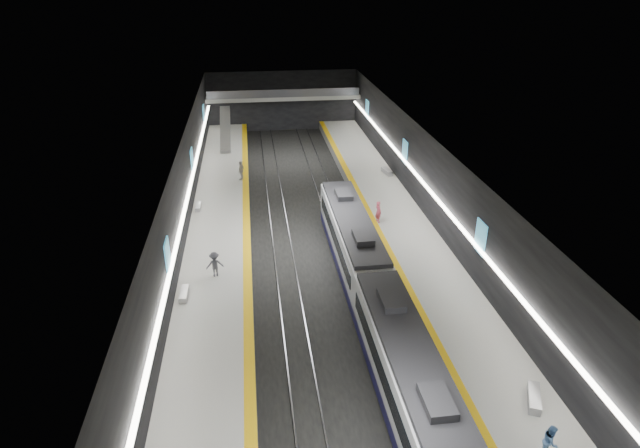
{
  "coord_description": "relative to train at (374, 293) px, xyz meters",
  "views": [
    {
      "loc": [
        -4.51,
        -37.21,
        20.35
      ],
      "look_at": [
        0.47,
        0.1,
        2.2
      ],
      "focal_mm": 30.0,
      "sensor_mm": 36.0,
      "label": 1
    }
  ],
  "objects": [
    {
      "name": "ground",
      "position": [
        -2.5,
        10.07,
        -2.2
      ],
      "size": [
        70.0,
        70.0,
        0.0
      ],
      "primitive_type": "plane",
      "color": "black",
      "rests_on": "ground"
    },
    {
      "name": "ceiling",
      "position": [
        -2.5,
        10.07,
        5.8
      ],
      "size": [
        20.0,
        70.0,
        0.04
      ],
      "primitive_type": "cube",
      "rotation": [
        3.14,
        0.0,
        0.0
      ],
      "color": "beige",
      "rests_on": "wall_left"
    },
    {
      "name": "wall_left",
      "position": [
        -12.5,
        10.07,
        1.8
      ],
      "size": [
        0.04,
        70.0,
        8.0
      ],
      "primitive_type": "cube",
      "color": "black",
      "rests_on": "ground"
    },
    {
      "name": "wall_right",
      "position": [
        7.5,
        10.07,
        1.8
      ],
      "size": [
        0.04,
        70.0,
        8.0
      ],
      "primitive_type": "cube",
      "color": "black",
      "rests_on": "ground"
    },
    {
      "name": "wall_back",
      "position": [
        -2.5,
        45.07,
        1.8
      ],
      "size": [
        20.0,
        0.04,
        8.0
      ],
      "primitive_type": "cube",
      "color": "black",
      "rests_on": "ground"
    },
    {
      "name": "platform_left",
      "position": [
        -10.0,
        10.07,
        -1.7
      ],
      "size": [
        5.0,
        70.0,
        1.0
      ],
      "primitive_type": "cube",
      "color": "slate",
      "rests_on": "ground"
    },
    {
      "name": "tile_surface_left",
      "position": [
        -10.0,
        10.07,
        -1.19
      ],
      "size": [
        5.0,
        70.0,
        0.02
      ],
      "primitive_type": "cube",
      "color": "#B8B8B2",
      "rests_on": "platform_left"
    },
    {
      "name": "tactile_strip_left",
      "position": [
        -7.8,
        10.07,
        -1.18
      ],
      "size": [
        0.6,
        70.0,
        0.02
      ],
      "primitive_type": "cube",
      "color": "yellow",
      "rests_on": "platform_left"
    },
    {
      "name": "platform_right",
      "position": [
        5.0,
        10.07,
        -1.7
      ],
      "size": [
        5.0,
        70.0,
        1.0
      ],
      "primitive_type": "cube",
      "color": "slate",
      "rests_on": "ground"
    },
    {
      "name": "tile_surface_right",
      "position": [
        5.0,
        10.07,
        -1.19
      ],
      "size": [
        5.0,
        70.0,
        0.02
      ],
      "primitive_type": "cube",
      "color": "#B8B8B2",
      "rests_on": "platform_right"
    },
    {
      "name": "tactile_strip_right",
      "position": [
        2.8,
        10.07,
        -1.18
      ],
      "size": [
        0.6,
        70.0,
        0.02
      ],
      "primitive_type": "cube",
      "color": "yellow",
      "rests_on": "platform_right"
    },
    {
      "name": "rails",
      "position": [
        -2.5,
        10.07,
        -2.14
      ],
      "size": [
        6.52,
        70.0,
        0.12
      ],
      "color": "gray",
      "rests_on": "ground"
    },
    {
      "name": "train",
      "position": [
        0.0,
        0.0,
        0.0
      ],
      "size": [
        2.69,
        30.04,
        3.6
      ],
      "color": "#110F3A",
      "rests_on": "ground"
    },
    {
      "name": "ad_posters",
      "position": [
        -2.5,
        11.07,
        2.3
      ],
      "size": [
        19.94,
        53.5,
        2.2
      ],
      "color": "#46A9D2",
      "rests_on": "wall_left"
    },
    {
      "name": "cove_light_left",
      "position": [
        -12.3,
        10.07,
        1.6
      ],
      "size": [
        0.25,
        68.6,
        0.12
      ],
      "primitive_type": "cube",
      "color": "white",
      "rests_on": "wall_left"
    },
    {
      "name": "cove_light_right",
      "position": [
        7.3,
        10.07,
        1.6
      ],
      "size": [
        0.25,
        68.6,
        0.12
      ],
      "primitive_type": "cube",
      "color": "white",
      "rests_on": "wall_right"
    },
    {
      "name": "mezzanine_bridge",
      "position": [
        -2.5,
        43.0,
        2.84
      ],
      "size": [
        20.0,
        3.0,
        1.5
      ],
      "color": "gray",
      "rests_on": "wall_left"
    },
    {
      "name": "escalator",
      "position": [
        -10.0,
        36.07,
        0.7
      ],
      "size": [
        1.2,
        7.5,
        3.92
      ],
      "primitive_type": "cube",
      "rotation": [
        0.44,
        0.0,
        0.0
      ],
      "color": "#99999E",
      "rests_on": "platform_left"
    },
    {
      "name": "bench_left_near",
      "position": [
        -11.9,
        2.98,
        -0.98
      ],
      "size": [
        0.52,
        1.75,
        0.42
      ],
      "primitive_type": "cube",
      "rotation": [
        0.0,
        0.0,
        -0.02
      ],
      "color": "#99999E",
      "rests_on": "platform_left"
    },
    {
      "name": "bench_left_far",
      "position": [
        -12.0,
        17.14,
        -1.0
      ],
      "size": [
        0.48,
        1.61,
        0.39
      ],
      "primitive_type": "cube",
      "rotation": [
        0.0,
        0.0,
        -0.02
      ],
      "color": "#99999E",
      "rests_on": "platform_left"
    },
    {
      "name": "bench_right_near",
      "position": [
        6.05,
        -8.81,
        -0.95
      ],
      "size": [
        1.34,
        2.04,
        0.49
      ],
      "primitive_type": "cube",
      "rotation": [
        0.0,
        0.0,
        -0.44
      ],
      "color": "#99999E",
      "rests_on": "platform_right"
    },
    {
      "name": "bench_right_far",
      "position": [
        6.77,
        23.62,
        -0.96
      ],
      "size": [
        0.89,
        1.99,
        0.47
      ],
      "primitive_type": "cube",
      "rotation": [
        0.0,
        0.0,
        0.19
      ],
      "color": "#99999E",
      "rests_on": "platform_right"
    },
    {
      "name": "passenger_right_a",
      "position": [
        3.16,
        12.36,
        -0.27
      ],
      "size": [
        0.65,
        0.79,
        1.86
      ],
      "primitive_type": "imported",
      "rotation": [
        0.0,
        0.0,
        1.91
      ],
      "color": "#D34F66",
      "rests_on": "platform_right"
    },
    {
      "name": "passenger_right_b",
      "position": [
        5.07,
        -11.92,
        -0.34
      ],
      "size": [
        1.02,
        1.06,
        1.72
      ],
      "primitive_type": "imported",
      "rotation": [
        0.0,
        0.0,
        0.93
      ],
      "color": "#4F77AC",
      "rests_on": "platform_right"
    },
    {
      "name": "passenger_left_a",
      "position": [
        -8.17,
        23.88,
        -0.21
      ],
      "size": [
        0.87,
        1.26,
        1.98
      ],
      "primitive_type": "imported",
      "rotation": [
        0.0,
        0.0,
        -1.94
      ],
      "color": "#BAB2AA",
      "rests_on": "platform_left"
    },
    {
      "name": "passenger_left_b",
      "position": [
        -9.98,
        5.35,
        -0.28
      ],
      "size": [
        1.28,
        0.87,
        1.83
      ],
      "primitive_type": "imported",
      "rotation": [
        0.0,
        0.0,
        3.31
      ],
      "color": "#43434B",
      "rests_on": "platform_left"
    }
  ]
}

